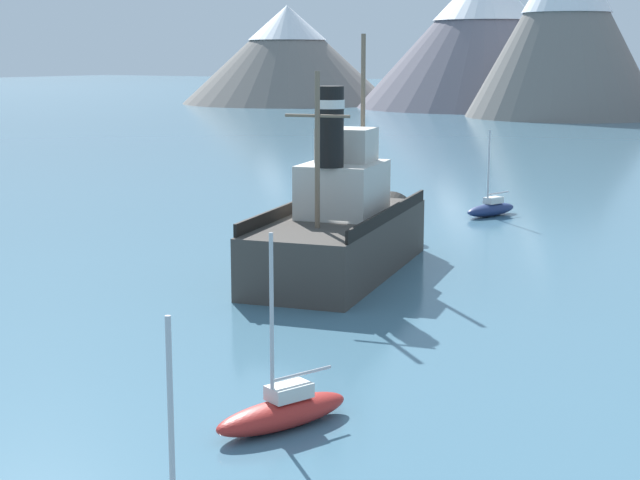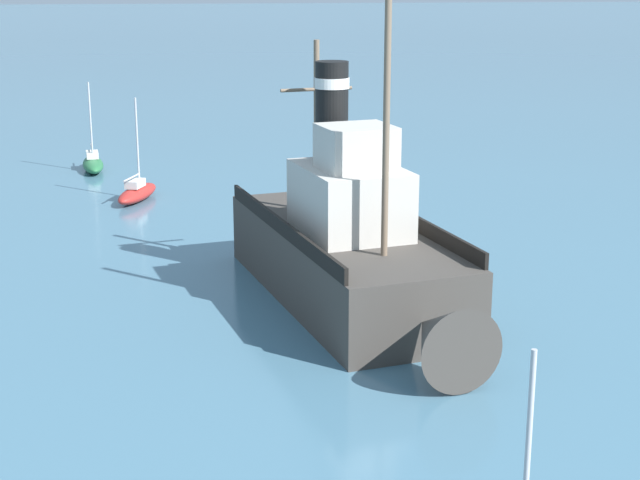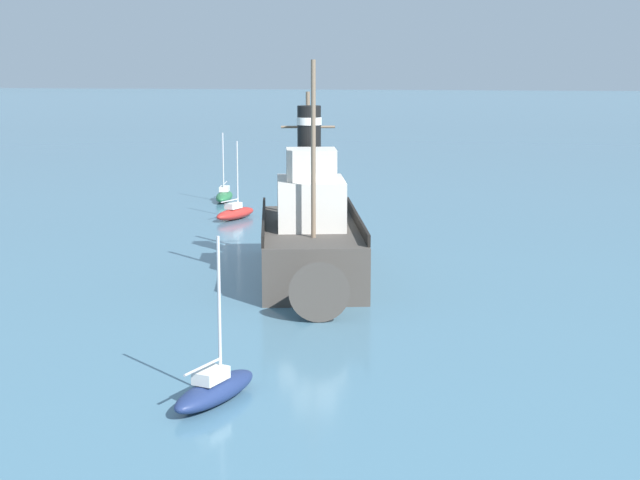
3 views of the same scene
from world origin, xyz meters
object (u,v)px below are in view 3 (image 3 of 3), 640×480
Objects in this scene: sailboat_green at (224,195)px; sailboat_red at (235,212)px; old_tugboat at (311,239)px; sailboat_navy at (215,388)px.

sailboat_green is 8.10m from sailboat_red.
old_tugboat reaches higher than sailboat_green.
old_tugboat is 17.94m from sailboat_red.
old_tugboat is 3.02× the size of sailboat_red.
sailboat_red is (7.71, -16.14, -1.40)m from old_tugboat.
sailboat_navy is 1.00× the size of sailboat_red.
sailboat_navy is 41.92m from sailboat_green.
sailboat_navy and sailboat_green have the same top height.
sailboat_green is (10.56, -40.56, 0.00)m from sailboat_navy.
sailboat_navy is at bearing 104.60° from sailboat_green.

